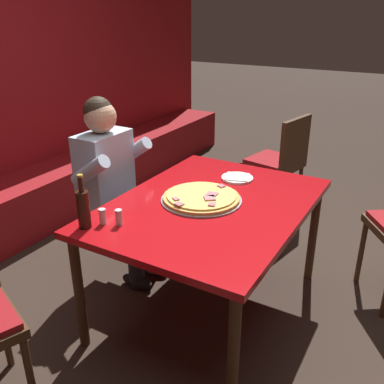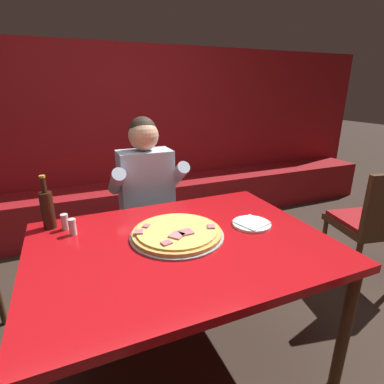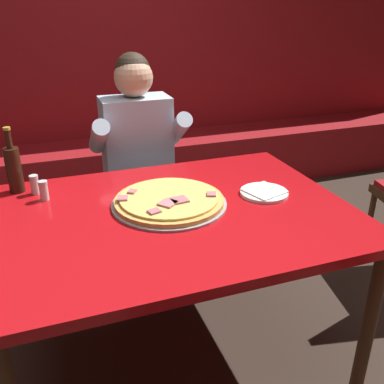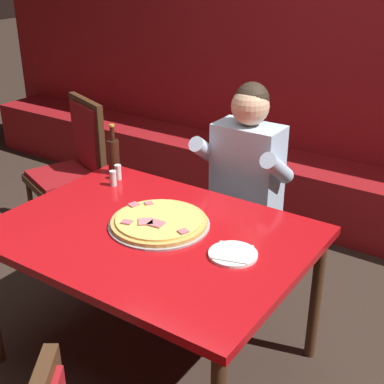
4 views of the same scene
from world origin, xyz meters
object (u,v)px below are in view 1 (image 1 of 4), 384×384
(shaker_black_pepper, at_px, (103,217))
(dining_chair_far_left, at_px, (281,158))
(plate_white_paper, at_px, (237,178))
(diner_seated_blue_shirt, at_px, (115,182))
(beer_bottle, at_px, (83,208))
(shaker_red_pepper_flakes, at_px, (119,218))
(main_dining_table, at_px, (210,213))
(pizza, at_px, (201,198))

(shaker_black_pepper, height_order, dining_chair_far_left, dining_chair_far_left)
(plate_white_paper, distance_m, diner_seated_blue_shirt, 0.82)
(plate_white_paper, xyz_separation_m, diner_seated_blue_shirt, (-0.38, 0.73, -0.05))
(beer_bottle, distance_m, shaker_red_pepper_flakes, 0.19)
(plate_white_paper, bearing_deg, main_dining_table, -176.95)
(beer_bottle, distance_m, dining_chair_far_left, 2.18)
(main_dining_table, bearing_deg, beer_bottle, 144.58)
(plate_white_paper, bearing_deg, pizza, 174.77)
(shaker_red_pepper_flakes, distance_m, diner_seated_blue_shirt, 0.71)
(pizza, height_order, shaker_black_pepper, shaker_black_pepper)
(main_dining_table, bearing_deg, diner_seated_blue_shirt, 86.55)
(shaker_red_pepper_flakes, bearing_deg, diner_seated_blue_shirt, 41.30)
(pizza, distance_m, plate_white_paper, 0.43)
(main_dining_table, height_order, pizza, pizza)
(dining_chair_far_left, bearing_deg, plate_white_paper, -176.43)
(diner_seated_blue_shirt, bearing_deg, shaker_black_pepper, -145.70)
(main_dining_table, xyz_separation_m, shaker_black_pepper, (-0.52, 0.37, 0.11))
(plate_white_paper, relative_size, shaker_red_pepper_flakes, 2.44)
(pizza, xyz_separation_m, diner_seated_blue_shirt, (0.05, 0.69, -0.06))
(plate_white_paper, distance_m, beer_bottle, 1.09)
(shaker_red_pepper_flakes, height_order, dining_chair_far_left, dining_chair_far_left)
(diner_seated_blue_shirt, bearing_deg, plate_white_paper, -62.71)
(pizza, height_order, diner_seated_blue_shirt, diner_seated_blue_shirt)
(plate_white_paper, distance_m, shaker_red_pepper_flakes, 0.94)
(shaker_black_pepper, xyz_separation_m, dining_chair_far_left, (2.06, -0.27, -0.23))
(shaker_red_pepper_flakes, relative_size, dining_chair_far_left, 0.09)
(pizza, height_order, plate_white_paper, pizza)
(beer_bottle, height_order, diner_seated_blue_shirt, diner_seated_blue_shirt)
(plate_white_paper, bearing_deg, shaker_red_pepper_flakes, 163.68)
(main_dining_table, xyz_separation_m, pizza, (-0.01, 0.06, 0.09))
(shaker_red_pepper_flakes, relative_size, diner_seated_blue_shirt, 0.07)
(plate_white_paper, relative_size, shaker_black_pepper, 2.44)
(shaker_black_pepper, bearing_deg, pizza, -30.81)
(shaker_black_pepper, relative_size, dining_chair_far_left, 0.09)
(diner_seated_blue_shirt, bearing_deg, main_dining_table, -93.45)
(plate_white_paper, xyz_separation_m, dining_chair_far_left, (1.12, 0.07, -0.20))
(pizza, xyz_separation_m, shaker_black_pepper, (-0.51, 0.31, 0.02))
(beer_bottle, relative_size, shaker_red_pepper_flakes, 3.40)
(shaker_black_pepper, height_order, diner_seated_blue_shirt, diner_seated_blue_shirt)
(plate_white_paper, height_order, shaker_red_pepper_flakes, shaker_red_pepper_flakes)
(shaker_black_pepper, bearing_deg, dining_chair_far_left, -7.58)
(pizza, relative_size, diner_seated_blue_shirt, 0.37)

